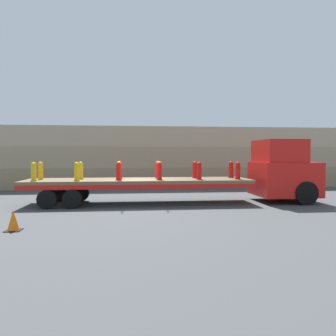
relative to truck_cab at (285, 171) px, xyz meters
The scene contains 19 objects.
ground_plane 7.29m from the truck_cab, behind, with size 120.00×120.00×0.00m, color #3F4244.
rock_cliff 10.90m from the truck_cab, 130.99° to the left, with size 60.00×3.30×4.24m.
truck_cab is the anchor object (origin of this frame).
flatbed_trailer 7.73m from the truck_cab, behind, with size 10.39×2.55×1.15m.
fire_hydrant_yellow_near_0 11.74m from the truck_cab, behind, with size 0.28×0.53×0.82m.
fire_hydrant_yellow_far_0 11.74m from the truck_cab, behind, with size 0.28×0.53×0.82m.
fire_hydrant_yellow_near_1 9.91m from the truck_cab, behind, with size 0.28×0.53×0.82m.
fire_hydrant_yellow_far_1 9.91m from the truck_cab, behind, with size 0.28×0.53×0.82m.
fire_hydrant_red_near_2 8.07m from the truck_cab, behind, with size 0.28×0.53×0.82m.
fire_hydrant_red_far_2 8.07m from the truck_cab, behind, with size 0.28×0.53×0.82m.
fire_hydrant_red_near_3 6.24m from the truck_cab, behind, with size 0.28×0.53×0.82m.
fire_hydrant_red_far_3 6.24m from the truck_cab, behind, with size 0.28×0.53×0.82m.
fire_hydrant_red_near_4 4.41m from the truck_cab, behind, with size 0.28×0.53×0.82m.
fire_hydrant_red_far_4 4.41m from the truck_cab, behind, with size 0.28×0.53×0.82m.
fire_hydrant_red_near_5 2.60m from the truck_cab, 168.06° to the right, with size 0.28×0.53×0.82m.
fire_hydrant_red_far_5 2.60m from the truck_cab, 168.06° to the left, with size 0.28×0.53×0.82m.
cargo_strap_rear 8.07m from the truck_cab, behind, with size 0.05×2.64×0.01m.
cargo_strap_middle 6.24m from the truck_cab, behind, with size 0.05×2.64×0.01m.
traffic_cone 12.20m from the truck_cab, 155.02° to the right, with size 0.45×0.45×0.63m.
Camera 1 is at (-0.25, -15.36, 2.29)m, focal length 35.00 mm.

